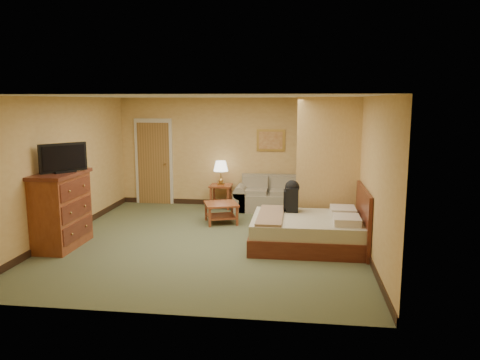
% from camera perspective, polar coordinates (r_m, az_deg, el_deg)
% --- Properties ---
extents(floor, '(6.00, 6.00, 0.00)m').
position_cam_1_polar(floor, '(8.63, -3.78, -7.41)').
color(floor, '#525A3A').
rests_on(floor, ground).
extents(ceiling, '(6.00, 6.00, 0.00)m').
position_cam_1_polar(ceiling, '(8.25, -3.98, 10.13)').
color(ceiling, white).
rests_on(ceiling, back_wall).
extents(back_wall, '(5.50, 0.02, 2.60)m').
position_cam_1_polar(back_wall, '(11.27, -0.93, 3.40)').
color(back_wall, tan).
rests_on(back_wall, floor).
extents(left_wall, '(0.02, 6.00, 2.60)m').
position_cam_1_polar(left_wall, '(9.27, -20.80, 1.41)').
color(left_wall, tan).
rests_on(left_wall, floor).
extents(right_wall, '(0.02, 6.00, 2.60)m').
position_cam_1_polar(right_wall, '(8.26, 15.18, 0.77)').
color(right_wall, tan).
rests_on(right_wall, floor).
extents(partition, '(1.20, 0.15, 2.60)m').
position_cam_1_polar(partition, '(9.12, 10.67, 1.74)').
color(partition, tan).
rests_on(partition, floor).
extents(door, '(0.94, 0.16, 2.10)m').
position_cam_1_polar(door, '(11.71, -10.45, 2.15)').
color(door, beige).
rests_on(door, floor).
extents(baseboard, '(5.50, 0.02, 0.12)m').
position_cam_1_polar(baseboard, '(11.47, -0.92, -2.78)').
color(baseboard, black).
rests_on(baseboard, floor).
extents(loveseat, '(1.61, 0.75, 0.81)m').
position_cam_1_polar(loveseat, '(10.92, 3.56, -2.33)').
color(loveseat, gray).
rests_on(loveseat, floor).
extents(side_table, '(0.51, 0.51, 0.56)m').
position_cam_1_polar(side_table, '(11.11, -2.34, -1.55)').
color(side_table, maroon).
rests_on(side_table, floor).
extents(table_lamp, '(0.34, 0.34, 0.57)m').
position_cam_1_polar(table_lamp, '(11.00, -2.36, 1.62)').
color(table_lamp, '#AB843E').
rests_on(table_lamp, side_table).
extents(coffee_table, '(0.84, 0.84, 0.42)m').
position_cam_1_polar(coffee_table, '(9.77, -2.31, -3.52)').
color(coffee_table, maroon).
rests_on(coffee_table, floor).
extents(wall_picture, '(0.67, 0.04, 0.52)m').
position_cam_1_polar(wall_picture, '(11.12, 3.77, 4.85)').
color(wall_picture, '#B78E3F').
rests_on(wall_picture, back_wall).
extents(dresser, '(0.65, 1.24, 1.32)m').
position_cam_1_polar(dresser, '(8.68, -20.98, -3.38)').
color(dresser, maroon).
rests_on(dresser, floor).
extents(tv, '(0.56, 0.68, 0.50)m').
position_cam_1_polar(tv, '(8.49, -20.74, 2.45)').
color(tv, black).
rests_on(tv, dresser).
extents(bed, '(1.95, 1.64, 1.06)m').
position_cam_1_polar(bed, '(8.30, 8.57, -6.10)').
color(bed, '#4F1D12').
rests_on(bed, floor).
extents(backpack, '(0.27, 0.34, 0.58)m').
position_cam_1_polar(backpack, '(8.62, 6.37, -1.82)').
color(backpack, black).
rests_on(backpack, bed).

